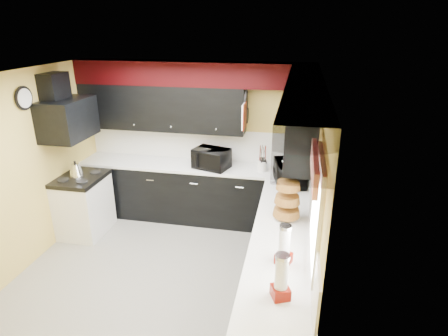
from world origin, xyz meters
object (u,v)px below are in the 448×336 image
object	(u,v)px
toaster_oven	(211,159)
kettle	(76,170)
microwave	(290,173)
utensil_crock	(262,166)
knife_block	(262,165)

from	to	relation	value
toaster_oven	kettle	distance (m)	2.00
microwave	utensil_crock	world-z (taller)	microwave
microwave	utensil_crock	size ratio (longest dim) A/B	3.43
utensil_crock	microwave	bearing A→B (deg)	-43.66
toaster_oven	kettle	size ratio (longest dim) A/B	2.60
toaster_oven	utensil_crock	bearing A→B (deg)	18.97
knife_block	kettle	size ratio (longest dim) A/B	0.95
utensil_crock	knife_block	xyz separation A→B (m)	(0.00, 0.01, 0.01)
utensil_crock	kettle	bearing A→B (deg)	-165.76
toaster_oven	microwave	bearing A→B (deg)	-0.42
toaster_oven	kettle	bearing A→B (deg)	-144.04
toaster_oven	utensil_crock	size ratio (longest dim) A/B	3.16
toaster_oven	microwave	xyz separation A→B (m)	(1.20, -0.38, 0.01)
toaster_oven	microwave	size ratio (longest dim) A/B	0.92
microwave	toaster_oven	bearing A→B (deg)	59.67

